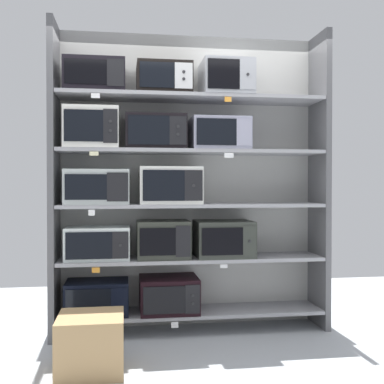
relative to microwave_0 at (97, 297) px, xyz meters
The scene contains 32 objects.
ground 1.32m from the microwave_0, 51.08° to the right, with size 6.25×6.00×0.02m, color #B2B7BC.
back_panel 1.29m from the microwave_0, 15.76° to the left, with size 2.45×0.04×2.60m, color #B2B2AD.
upright_left 1.04m from the microwave_0, behind, with size 0.05×0.41×2.60m, color #5B5B5E.
upright_right 2.19m from the microwave_0, ahead, with size 0.05×0.41×2.60m, color #5B5B5E.
shelf_0 0.82m from the microwave_0, ahead, with size 2.25×0.41×0.03m, color #99999E.
microwave_0 is the anchor object (origin of this frame).
microwave_1 0.60m from the microwave_0, ahead, with size 0.49×0.44×0.29m.
price_tag_0 0.28m from the microwave_0, 81.06° to the right, with size 0.07×0.00×0.04m, color white.
price_tag_1 0.69m from the microwave_0, 17.75° to the right, with size 0.06×0.00×0.05m, color white.
shelf_1 0.86m from the microwave_0, ahead, with size 2.25×0.41×0.03m, color #99999E.
microwave_2 0.46m from the microwave_0, ahead, with size 0.53×0.36×0.27m.
microwave_3 0.73m from the microwave_0, ahead, with size 0.44×0.37×0.32m.
microwave_4 1.18m from the microwave_0, ahead, with size 0.49×0.43×0.31m.
price_tag_2 0.33m from the microwave_0, 89.75° to the right, with size 0.06×0.00×0.04m, color orange.
price_tag_3 1.09m from the microwave_0, 11.00° to the right, with size 0.06×0.00×0.03m, color white.
shelf_2 1.11m from the microwave_0, ahead, with size 2.25×0.41×0.03m, color #99999E.
microwave_5 0.93m from the microwave_0, ahead, with size 0.53×0.40×0.29m.
microwave_6 1.12m from the microwave_0, ahead, with size 0.52×0.41×0.31m.
price_tag_4 0.75m from the microwave_0, 98.53° to the right, with size 0.05×0.00×0.05m, color white.
shelf_3 1.47m from the microwave_0, ahead, with size 2.25×0.41×0.03m, color #99999E.
microwave_7 1.41m from the microwave_0, behind, with size 0.44×0.43×0.34m.
microwave_8 1.47m from the microwave_0, ahead, with size 0.50×0.38×0.29m.
microwave_9 1.73m from the microwave_0, ahead, with size 0.49×0.40×0.27m.
price_tag_5 1.21m from the microwave_0, 93.02° to the right, with size 0.07×0.00×0.03m, color beige.
price_tag_6 1.62m from the microwave_0, 10.58° to the right, with size 0.08×0.00×0.04m, color white.
shelf_4 1.87m from the microwave_0, ahead, with size 2.25×0.41×0.03m, color #99999E.
microwave_10 1.84m from the microwave_0, behind, with size 0.49×0.40×0.27m.
microwave_11 1.92m from the microwave_0, ahead, with size 0.46×0.39×0.26m.
microwave_12 2.16m from the microwave_0, ahead, with size 0.43×0.44×0.30m.
price_tag_7 1.66m from the microwave_0, 89.26° to the right, with size 0.07×0.00×0.04m, color white.
price_tag_8 1.98m from the microwave_0, 10.67° to the right, with size 0.06×0.00×0.04m, color orange.
shipping_carton 0.79m from the microwave_0, 89.99° to the right, with size 0.44×0.44×0.38m, color tan.
Camera 1 is at (-0.58, -4.02, 1.26)m, focal length 44.20 mm.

